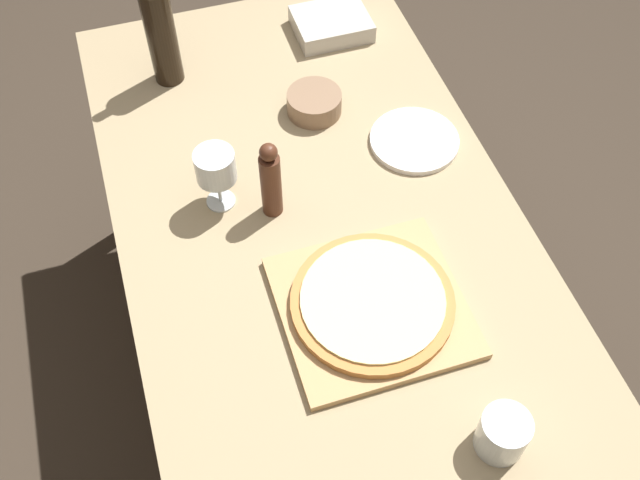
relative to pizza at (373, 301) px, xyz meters
name	(u,v)px	position (x,y,z in m)	size (l,w,h in m)	color
ground_plane	(324,386)	(-0.03, 0.20, -0.77)	(12.00, 12.00, 0.00)	#382D23
dining_table	(325,259)	(-0.03, 0.20, -0.12)	(0.86, 1.68, 0.74)	#9E8966
cutting_board	(372,307)	(0.00, 0.00, -0.02)	(0.36, 0.34, 0.02)	tan
pizza	(373,301)	(0.00, 0.00, 0.00)	(0.32, 0.32, 0.02)	#BC7A3D
wine_bottle	(160,28)	(-0.25, 0.79, 0.12)	(0.07, 0.07, 0.37)	black
pepper_mill	(271,181)	(-0.12, 0.30, 0.07)	(0.04, 0.04, 0.20)	#4C2819
wine_glass	(215,168)	(-0.22, 0.36, 0.08)	(0.09, 0.09, 0.15)	silver
small_bowl	(314,103)	(0.06, 0.57, 0.00)	(0.13, 0.13, 0.05)	#84664C
drinking_tumbler	(503,434)	(0.12, -0.33, 0.02)	(0.09, 0.09, 0.09)	silver
dinner_plate	(414,140)	(0.25, 0.40, -0.02)	(0.21, 0.21, 0.01)	white
food_container	(331,24)	(0.19, 0.84, -0.01)	(0.19, 0.16, 0.05)	#BCB7AD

